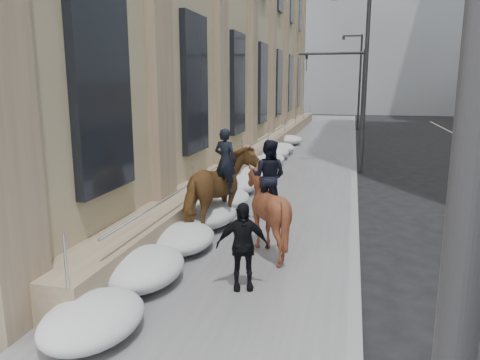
{
  "coord_description": "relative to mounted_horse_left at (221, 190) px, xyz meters",
  "views": [
    {
      "loc": [
        2.42,
        -8.01,
        4.06
      ],
      "look_at": [
        -0.21,
        2.97,
        1.7
      ],
      "focal_mm": 35.0,
      "sensor_mm": 36.0,
      "label": 1
    }
  ],
  "objects": [
    {
      "name": "traffic_signal",
      "position": [
        2.93,
        18.43,
        2.71
      ],
      "size": [
        4.1,
        0.22,
        6.0
      ],
      "color": "#2D2D30",
      "rests_on": "ground"
    },
    {
      "name": "pedestrian",
      "position": [
        1.33,
        -3.28,
        -0.31
      ],
      "size": [
        1.09,
        0.69,
        1.73
      ],
      "primitive_type": "imported",
      "rotation": [
        0.0,
        0.0,
        0.29
      ],
      "color": "black",
      "rests_on": "sidewalk"
    },
    {
      "name": "ground",
      "position": [
        0.85,
        -3.57,
        -1.29
      ],
      "size": [
        140.0,
        140.0,
        0.0
      ],
      "primitive_type": "plane",
      "color": "black",
      "rests_on": "ground"
    },
    {
      "name": "sidewalk",
      "position": [
        0.85,
        6.43,
        -1.23
      ],
      "size": [
        5.0,
        80.0,
        0.12
      ],
      "primitive_type": "cube",
      "color": "#555557",
      "rests_on": "ground"
    },
    {
      "name": "curb",
      "position": [
        3.47,
        6.43,
        -1.23
      ],
      "size": [
        0.24,
        80.0,
        0.12
      ],
      "primitive_type": "cube",
      "color": "slate",
      "rests_on": "ground"
    },
    {
      "name": "bg_building_mid",
      "position": [
        4.85,
        56.43,
        12.71
      ],
      "size": [
        30.0,
        12.0,
        28.0
      ],
      "primitive_type": "cube",
      "color": "slate",
      "rests_on": "ground"
    },
    {
      "name": "streetlight_far",
      "position": [
        3.59,
        30.43,
        3.29
      ],
      "size": [
        1.71,
        0.24,
        8.0
      ],
      "color": "#2D2D30",
      "rests_on": "ground"
    },
    {
      "name": "bg_building_far",
      "position": [
        -5.15,
        68.43,
        8.71
      ],
      "size": [
        24.0,
        12.0,
        20.0
      ],
      "primitive_type": "cube",
      "color": "gray",
      "rests_on": "ground"
    },
    {
      "name": "mounted_horse_right",
      "position": [
        1.42,
        -1.16,
        -0.06
      ],
      "size": [
        1.87,
        2.03,
        2.65
      ],
      "rotation": [
        0.0,
        0.0,
        2.98
      ],
      "color": "#502717",
      "rests_on": "sidewalk"
    },
    {
      "name": "streetlight_mid",
      "position": [
        3.59,
        10.43,
        3.29
      ],
      "size": [
        1.71,
        0.24,
        8.0
      ],
      "color": "#2D2D30",
      "rests_on": "ground"
    },
    {
      "name": "snow_bank",
      "position": [
        -0.57,
        4.54,
        -0.82
      ],
      "size": [
        1.7,
        18.1,
        0.76
      ],
      "color": "#BBBDC2",
      "rests_on": "sidewalk"
    },
    {
      "name": "mounted_horse_left",
      "position": [
        0.0,
        0.0,
        0.0
      ],
      "size": [
        1.85,
        2.88,
        2.78
      ],
      "rotation": [
        0.0,
        0.0,
        2.88
      ],
      "color": "#553719",
      "rests_on": "sidewalk"
    }
  ]
}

